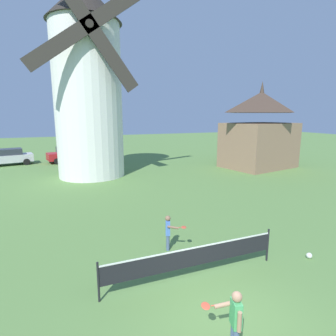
# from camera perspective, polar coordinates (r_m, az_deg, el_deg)

# --- Properties ---
(ground_plane) EXTENTS (120.00, 120.00, 0.00)m
(ground_plane) POSITION_cam_1_polar(r_m,az_deg,el_deg) (7.46, 12.05, -28.47)
(ground_plane) COLOR #5B8442
(windmill) EXTENTS (8.14, 5.71, 14.35)m
(windmill) POSITION_cam_1_polar(r_m,az_deg,el_deg) (21.99, -16.50, 16.99)
(windmill) COLOR white
(windmill) RESTS_ON ground_plane
(tennis_net) EXTENTS (5.46, 0.06, 1.10)m
(tennis_net) POSITION_cam_1_polar(r_m,az_deg,el_deg) (8.30, 5.39, -18.06)
(tennis_net) COLOR black
(tennis_net) RESTS_ON ground_plane
(player_near) EXTENTS (0.74, 0.69, 1.36)m
(player_near) POSITION_cam_1_polar(r_m,az_deg,el_deg) (6.27, 13.77, -28.34)
(player_near) COLOR slate
(player_near) RESTS_ON ground_plane
(player_far) EXTENTS (0.70, 0.69, 1.27)m
(player_far) POSITION_cam_1_polar(r_m,az_deg,el_deg) (9.82, 0.11, -12.97)
(player_far) COLOR slate
(player_far) RESTS_ON ground_plane
(stray_ball) EXTENTS (0.19, 0.19, 0.19)m
(stray_ball) POSITION_cam_1_polar(r_m,az_deg,el_deg) (10.66, 27.46, -15.96)
(stray_ball) COLOR silver
(stray_ball) RESTS_ON ground_plane
(parked_car_silver) EXTENTS (4.37, 2.53, 1.56)m
(parked_car_silver) POSITION_cam_1_polar(r_m,az_deg,el_deg) (29.96, -30.39, 2.05)
(parked_car_silver) COLOR silver
(parked_car_silver) RESTS_ON ground_plane
(parked_car_red) EXTENTS (4.60, 2.56, 1.56)m
(parked_car_red) POSITION_cam_1_polar(r_m,az_deg,el_deg) (29.46, -19.80, 2.80)
(parked_car_red) COLOR red
(parked_car_red) RESTS_ON ground_plane
(chapel) EXTENTS (7.09, 5.78, 7.60)m
(chapel) POSITION_cam_1_polar(r_m,az_deg,el_deg) (26.01, 18.61, 7.34)
(chapel) COLOR #937056
(chapel) RESTS_ON ground_plane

